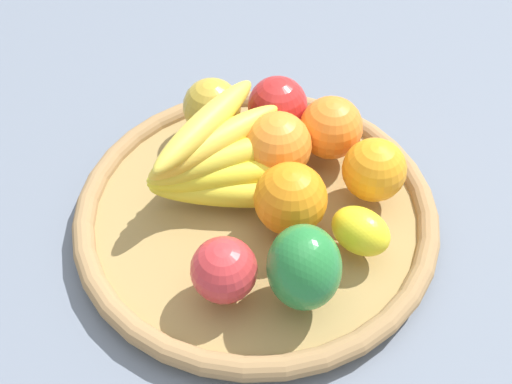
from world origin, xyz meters
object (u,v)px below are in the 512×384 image
apple_1 (278,106)px  orange_1 (277,146)px  orange_0 (291,199)px  orange_2 (331,128)px  apple_2 (212,107)px  bell_pepper (304,267)px  lemon_0 (361,231)px  apple_0 (224,270)px  orange_3 (375,171)px  banana_bunch (220,159)px

apple_1 → orange_1: 0.08m
orange_0 → orange_2: (0.11, -0.07, -0.00)m
apple_2 → orange_0: bearing=-157.1°
bell_pepper → lemon_0: bell_pepper is taller
orange_2 → apple_2: size_ratio=1.05×
apple_2 → apple_1: bearing=-97.0°
orange_2 → apple_0: bearing=141.2°
lemon_0 → apple_1: bearing=16.3°
apple_2 → apple_0: apple_2 is taller
orange_0 → apple_1: 0.16m
orange_0 → apple_0: orange_0 is taller
apple_1 → orange_2: bearing=-130.7°
orange_3 → orange_2: bearing=23.9°
orange_1 → lemon_0: bearing=-150.6°
orange_2 → lemon_0: bearing=-179.8°
orange_1 → banana_bunch: bearing=104.5°
apple_1 → orange_1: orange_1 is taller
orange_2 → apple_1: bearing=49.3°
orange_2 → apple_0: orange_2 is taller
orange_3 → bell_pepper: bell_pepper is taller
orange_3 → orange_1: 0.12m
orange_2 → banana_bunch: banana_bunch is taller
orange_0 → apple_2: 0.19m
orange_0 → bell_pepper: bearing=177.9°
orange_2 → apple_1: (0.05, 0.06, -0.00)m
apple_2 → orange_3: bearing=-128.1°
lemon_0 → orange_2: bearing=0.2°
orange_0 → orange_3: 0.11m
bell_pepper → apple_2: (0.27, 0.07, -0.01)m
apple_1 → bell_pepper: bearing=176.7°
lemon_0 → orange_0: bearing=58.9°
apple_2 → lemon_0: apple_2 is taller
orange_3 → lemon_0: (-0.07, 0.03, -0.01)m
bell_pepper → apple_0: 0.08m
apple_1 → apple_2: bearing=83.0°
orange_1 → apple_2: bearing=39.6°
orange_0 → apple_1: size_ratio=1.07×
apple_1 → orange_3: bearing=-144.0°
apple_0 → apple_1: (0.24, -0.09, 0.00)m
orange_0 → apple_2: (0.17, 0.07, -0.00)m
orange_0 → orange_3: orange_0 is taller
orange_1 → bell_pepper: bearing=179.3°
orange_2 → orange_3: 0.09m
apple_0 → lemon_0: 0.16m
orange_0 → orange_3: bearing=-73.1°
orange_3 → lemon_0: size_ratio=1.10×
apple_0 → orange_1: (0.17, -0.08, 0.01)m
apple_2 → orange_1: size_ratio=0.90×
banana_bunch → apple_1: 0.13m
banana_bunch → orange_1: 0.07m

